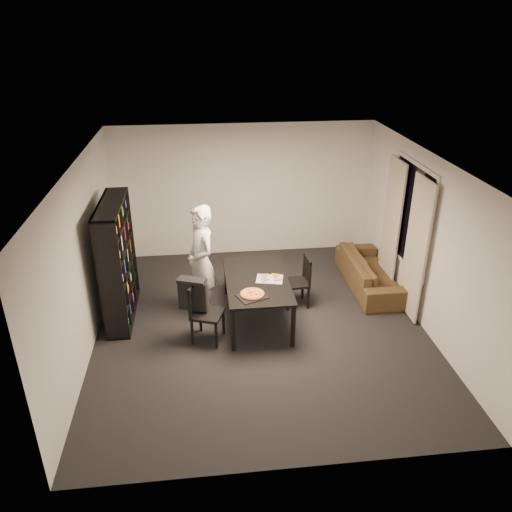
{
  "coord_description": "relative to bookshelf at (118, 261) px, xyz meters",
  "views": [
    {
      "loc": [
        -0.83,
        -6.5,
        4.36
      ],
      "look_at": [
        -0.03,
        0.33,
        1.05
      ],
      "focal_mm": 35.0,
      "sensor_mm": 36.0,
      "label": 1
    }
  ],
  "objects": [
    {
      "name": "pizza_slices",
      "position": [
        2.33,
        -0.39,
        -0.22
      ],
      "size": [
        0.4,
        0.35,
        0.01
      ],
      "primitive_type": null,
      "rotation": [
        0.0,
        0.0,
        -0.11
      ],
      "color": "#C6843E",
      "rests_on": "dining_table"
    },
    {
      "name": "window_frame",
      "position": [
        4.64,
        -0.0,
        0.55
      ],
      "size": [
        0.03,
        1.52,
        1.72
      ],
      "primitive_type": "cube",
      "color": "white",
      "rests_on": "room"
    },
    {
      "name": "bookshelf",
      "position": [
        0.0,
        0.0,
        0.0
      ],
      "size": [
        0.35,
        1.5,
        1.9
      ],
      "primitive_type": "cube",
      "color": "black",
      "rests_on": "room"
    },
    {
      "name": "chair_right",
      "position": [
        2.89,
        -0.02,
        -0.46
      ],
      "size": [
        0.43,
        0.43,
        0.85
      ],
      "rotation": [
        0.0,
        0.0,
        -1.49
      ],
      "color": "black",
      "rests_on": "room"
    },
    {
      "name": "draped_jacket",
      "position": [
        1.14,
        -0.79,
        -0.19
      ],
      "size": [
        0.44,
        0.31,
        0.51
      ],
      "rotation": [
        0.0,
        0.0,
        1.22
      ],
      "color": "black",
      "rests_on": "chair_left"
    },
    {
      "name": "sofa",
      "position": [
        4.24,
        0.44,
        -0.67
      ],
      "size": [
        0.75,
        1.92,
        0.56
      ],
      "primitive_type": "imported",
      "rotation": [
        0.0,
        0.0,
        1.57
      ],
      "color": "#47341C",
      "rests_on": "room"
    },
    {
      "name": "kitchen_towel",
      "position": [
        2.31,
        -0.43,
        -0.23
      ],
      "size": [
        0.46,
        0.38,
        0.01
      ],
      "primitive_type": "cube",
      "rotation": [
        0.0,
        0.0,
        -0.22
      ],
      "color": "white",
      "rests_on": "dining_table"
    },
    {
      "name": "curtain_left",
      "position": [
        4.56,
        -0.52,
        0.2
      ],
      "size": [
        0.03,
        0.7,
        2.25
      ],
      "primitive_type": "cube",
      "color": "beige",
      "rests_on": "room"
    },
    {
      "name": "curtain_right",
      "position": [
        4.56,
        0.52,
        0.2
      ],
      "size": [
        0.03,
        0.7,
        2.25
      ],
      "primitive_type": "cube",
      "color": "beige",
      "rests_on": "room"
    },
    {
      "name": "person",
      "position": [
        1.28,
        -0.09,
        -0.04
      ],
      "size": [
        0.66,
        0.78,
        1.82
      ],
      "primitive_type": "imported",
      "rotation": [
        0.0,
        0.0,
        -1.18
      ],
      "color": "white",
      "rests_on": "room"
    },
    {
      "name": "room",
      "position": [
        2.16,
        -0.6,
        0.35
      ],
      "size": [
        5.01,
        5.51,
        2.61
      ],
      "color": "black",
      "rests_on": "ground"
    },
    {
      "name": "dining_table",
      "position": [
        2.12,
        -0.37,
        -0.3
      ],
      "size": [
        0.96,
        1.73,
        0.72
      ],
      "color": "black",
      "rests_on": "room"
    },
    {
      "name": "pepperoni_pizza",
      "position": [
        2.0,
        -0.89,
        -0.2
      ],
      "size": [
        0.35,
        0.35,
        0.03
      ],
      "rotation": [
        0.0,
        0.0,
        -0.11
      ],
      "color": "#A1642F",
      "rests_on": "dining_table"
    },
    {
      "name": "chair_left",
      "position": [
        1.26,
        -0.83,
        -0.43
      ],
      "size": [
        0.55,
        0.55,
        0.92
      ],
      "rotation": [
        0.0,
        0.0,
        1.22
      ],
      "color": "black",
      "rests_on": "room"
    },
    {
      "name": "window_pane",
      "position": [
        4.64,
        -0.0,
        0.55
      ],
      "size": [
        0.02,
        1.4,
        1.6
      ],
      "primitive_type": "cube",
      "color": "black",
      "rests_on": "room"
    },
    {
      "name": "baking_tray",
      "position": [
        1.99,
        -0.92,
        -0.23
      ],
      "size": [
        0.49,
        0.45,
        0.01
      ],
      "primitive_type": "cube",
      "rotation": [
        0.0,
        0.0,
        0.39
      ],
      "color": "black",
      "rests_on": "dining_table"
    }
  ]
}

